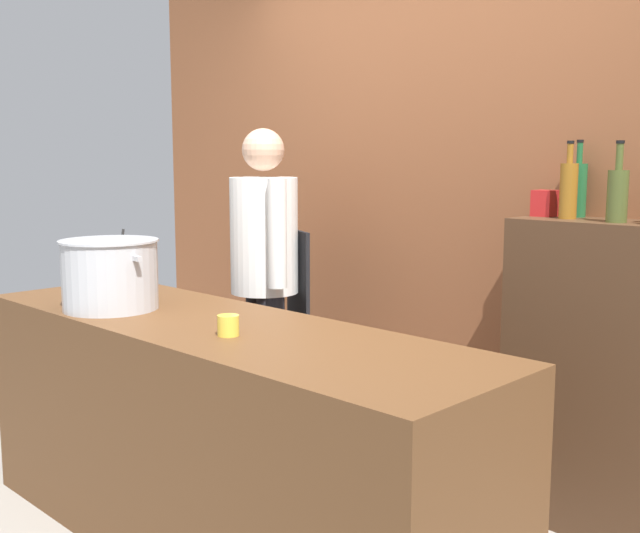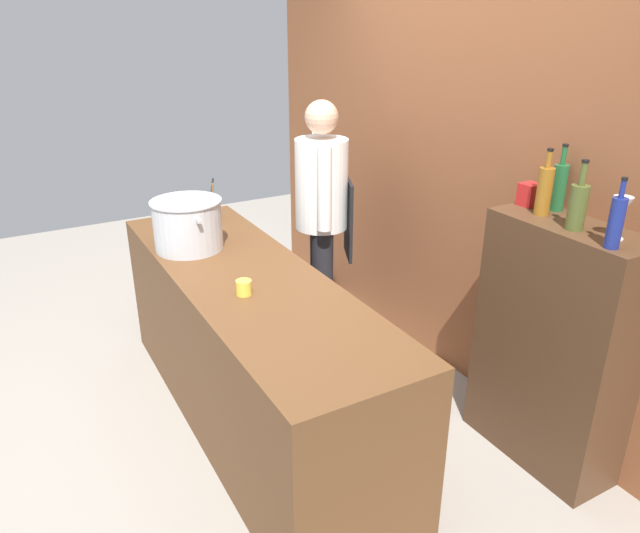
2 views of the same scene
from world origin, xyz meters
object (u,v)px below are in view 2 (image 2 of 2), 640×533
object	(u,v)px
chef	(322,209)
wine_bottle_amber	(544,190)
wine_bottle_olive	(578,205)
spice_tin_red	(530,195)
utensil_crock	(211,212)
wine_glass_wide	(622,209)
wine_bottle_green	(559,186)
wine_bottle_cobalt	(616,222)
butter_jar	(244,287)
stockpot_large	(188,225)

from	to	relation	value
chef	wine_bottle_amber	bearing A→B (deg)	-140.07
wine_bottle_olive	spice_tin_red	xyz separation A→B (m)	(-0.35, 0.10, -0.05)
utensil_crock	wine_glass_wide	distance (m)	2.37
wine_bottle_amber	spice_tin_red	distance (m)	0.16
wine_bottle_green	utensil_crock	bearing A→B (deg)	-145.34
wine_glass_wide	spice_tin_red	bearing A→B (deg)	175.11
utensil_crock	wine_bottle_olive	size ratio (longest dim) A/B	0.92
wine_bottle_olive	wine_bottle_amber	xyz separation A→B (m)	(-0.22, 0.04, 0.01)
wine_bottle_cobalt	wine_bottle_amber	size ratio (longest dim) A/B	0.93
butter_jar	wine_glass_wide	xyz separation A→B (m)	(0.99, 1.29, 0.47)
wine_glass_wide	spice_tin_red	distance (m)	0.53
chef	wine_bottle_amber	world-z (taller)	chef
butter_jar	wine_bottle_amber	xyz separation A→B (m)	(0.60, 1.28, 0.45)
butter_jar	wine_bottle_cobalt	bearing A→B (deg)	48.60
butter_jar	wine_bottle_olive	distance (m)	1.55
wine_bottle_amber	wine_bottle_olive	bearing A→B (deg)	-10.05
wine_glass_wide	wine_bottle_amber	bearing A→B (deg)	-178.12
chef	wine_bottle_green	xyz separation A→B (m)	(1.40, 0.50, 0.42)
chef	wine_bottle_cobalt	distance (m)	1.93
chef	utensil_crock	bearing A→B (deg)	91.81
stockpot_large	wine_glass_wide	world-z (taller)	wine_glass_wide
butter_jar	wine_bottle_amber	bearing A→B (deg)	64.81
spice_tin_red	butter_jar	bearing A→B (deg)	-109.38
wine_bottle_amber	stockpot_large	bearing A→B (deg)	-135.09
wine_glass_wide	spice_tin_red	xyz separation A→B (m)	(-0.52, 0.04, -0.08)
wine_bottle_amber	wine_bottle_green	distance (m)	0.12
wine_bottle_cobalt	wine_bottle_amber	world-z (taller)	wine_bottle_amber
chef	utensil_crock	xyz separation A→B (m)	(-0.28, -0.66, 0.00)
butter_jar	wine_glass_wide	distance (m)	1.69
wine_bottle_green	spice_tin_red	xyz separation A→B (m)	(-0.12, -0.06, -0.06)
chef	wine_bottle_cobalt	size ratio (longest dim) A/B	5.67
utensil_crock	spice_tin_red	distance (m)	1.94
chef	wine_bottle_cobalt	xyz separation A→B (m)	(1.86, 0.29, 0.42)
stockpot_large	wine_bottle_amber	world-z (taller)	wine_bottle_amber
utensil_crock	wine_glass_wide	bearing A→B (deg)	26.94
wine_glass_wide	spice_tin_red	size ratio (longest dim) A/B	1.67
wine_bottle_green	wine_glass_wide	xyz separation A→B (m)	(0.40, -0.10, 0.01)
utensil_crock	stockpot_large	bearing A→B (deg)	-35.91
butter_jar	wine_bottle_olive	world-z (taller)	wine_bottle_olive
chef	wine_bottle_green	size ratio (longest dim) A/B	5.20
wine_bottle_amber	spice_tin_red	size ratio (longest dim) A/B	2.83
chef	utensil_crock	world-z (taller)	chef
butter_jar	wine_bottle_cobalt	distance (m)	1.64
chef	wine_glass_wide	bearing A→B (deg)	-142.86
stockpot_large	spice_tin_red	bearing A→B (deg)	49.12
spice_tin_red	utensil_crock	bearing A→B (deg)	-144.78
utensil_crock	spice_tin_red	bearing A→B (deg)	35.22
butter_jar	wine_bottle_green	bearing A→B (deg)	67.18
wine_bottle_olive	wine_bottle_amber	size ratio (longest dim) A/B	0.99
butter_jar	wine_bottle_green	xyz separation A→B (m)	(0.59, 1.39, 0.45)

